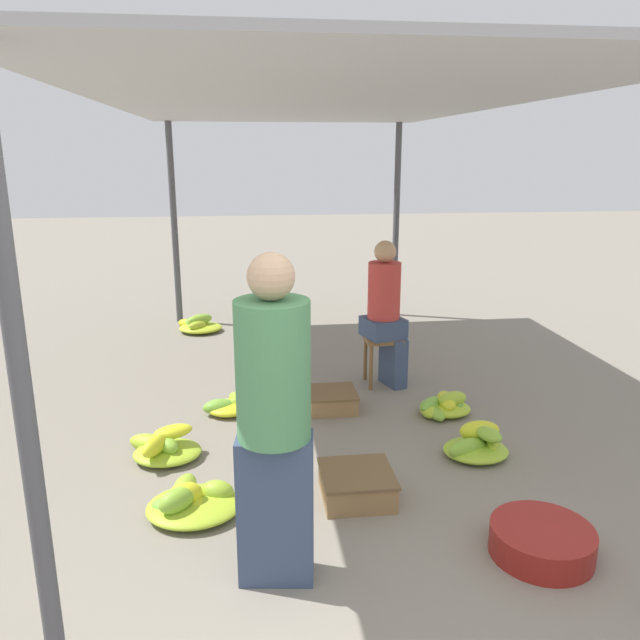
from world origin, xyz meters
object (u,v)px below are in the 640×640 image
Objects in this scene: vendor_seated at (386,311)px; banana_pile_left_3 at (198,325)px; vendor_foreground at (274,419)px; crate_near at (357,485)px; banana_pile_left_2 at (234,406)px; crate_mid at (332,400)px; stool at (383,346)px; banana_pile_left_0 at (191,501)px; banana_pile_left_1 at (164,447)px; banana_pile_right_1 at (443,406)px; banana_pile_right_0 at (478,444)px; basin_black at (542,541)px.

vendor_seated reaches higher than banana_pile_left_3.
crate_near is at bearing 51.72° from vendor_foreground.
banana_pile_left_2 is at bearing -79.77° from banana_pile_left_3.
vendor_seated is 3.35× the size of crate_mid.
banana_pile_left_3 is (-1.85, 2.04, -0.30)m from stool.
banana_pile_left_0 is 1.02× the size of banana_pile_left_1.
banana_pile_right_1 reaches higher than crate_near.
vendor_foreground is 2.91m from vendor_seated.
banana_pile_right_1 is (1.51, 1.91, -0.81)m from vendor_foreground.
banana_pile_right_0 is (1.52, 1.15, -0.79)m from vendor_foreground.
banana_pile_left_1 is 1.15× the size of banana_pile_right_1.
banana_pile_left_3 is at bearing 100.23° from banana_pile_left_2.
banana_pile_left_2 is (-1.39, -0.52, -0.31)m from stool.
banana_pile_left_3 reaches higher than banana_pile_right_1.
banana_pile_left_3 is (-0.70, 4.71, -0.81)m from vendor_foreground.
basin_black is 1.14m from crate_near.
stool reaches higher than crate_mid.
banana_pile_left_1 is at bearing -146.01° from stool.
banana_pile_right_0 is at bearing -76.90° from vendor_seated.
vendor_foreground is 2.35m from crate_mid.
banana_pile_right_1 is at bearing -7.83° from banana_pile_left_2.
vendor_foreground is 3.41× the size of banana_pile_right_0.
vendor_seated is 2.75m from basin_black.
banana_pile_left_2 is at bearing 128.10° from basin_black.
banana_pile_left_3 is at bearing 98.49° from vendor_foreground.
banana_pile_right_0 is (2.01, 0.50, 0.01)m from banana_pile_left_0.
banana_pile_left_2 is 2.60m from banana_pile_left_3.
vendor_seated is 2.42× the size of banana_pile_left_1.
stool is 0.81× the size of banana_pile_left_3.
vendor_foreground is 2.95m from stool.
banana_pile_right_0 is (1.76, -1.00, 0.03)m from banana_pile_left_2.
banana_pile_left_1 is 1.52m from crate_mid.
banana_pile_left_1 is 2.27m from banana_pile_right_0.
basin_black reaches higher than banana_pile_left_2.
vendor_seated is 1.64m from banana_pile_left_2.
vendor_foreground reaches higher than banana_pile_left_1.
vendor_foreground is 1.65m from basin_black.
basin_black is 1.14× the size of banana_pile_right_1.
stool is 2.29m from banana_pile_left_1.
basin_black is at bearing -37.78° from crate_near.
basin_black is at bearing -84.06° from vendor_seated.
banana_pile_right_1 is (2.21, -2.80, -0.00)m from banana_pile_left_3.
stool is 0.84× the size of basin_black.
banana_pile_right_1 is at bearing 51.72° from crate_near.
crate_near is at bearing -154.98° from banana_pile_right_0.
banana_pile_left_1 is 3.31m from banana_pile_left_3.
vendor_seated is 2.37m from banana_pile_left_1.
banana_pile_right_0 is (0.37, -1.52, -0.28)m from stool.
banana_pile_left_0 is (-1.93, 0.65, -0.00)m from basin_black.
banana_pile_left_3 is 3.57m from banana_pile_right_1.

